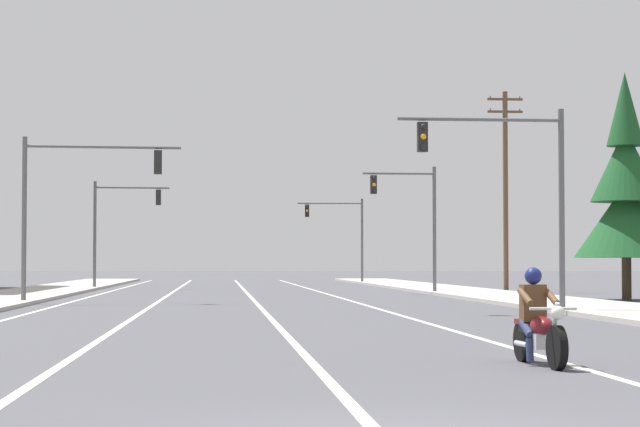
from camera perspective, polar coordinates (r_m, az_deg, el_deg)
The scene contains 13 objects.
lane_stripe_center at distance 55.37m, azimuth -3.26°, elevation -3.86°, with size 0.16×100.00×0.01m, color beige.
lane_stripe_left at distance 55.40m, azimuth -7.16°, elevation -3.85°, with size 0.16×100.00×0.01m, color beige.
lane_stripe_right at distance 55.60m, azimuth 0.69°, elevation -3.86°, with size 0.16×100.00×0.01m, color beige.
lane_stripe_far_left at distance 55.64m, azimuth -10.60°, elevation -3.82°, with size 0.16×100.00×0.01m, color beige.
sidewalk_kerb_right at distance 51.81m, azimuth 8.93°, elevation -3.87°, with size 4.40×110.00×0.14m, color #ADA89E.
motorcycle_with_rider at distance 18.62m, azimuth 10.08°, elevation -5.17°, with size 0.70×2.19×1.46m.
traffic_signal_near_right at distance 37.58m, azimuth 9.00°, elevation 1.68°, with size 5.13×0.42×6.20m.
traffic_signal_near_left at distance 46.63m, azimuth -11.46°, elevation 0.99°, with size 5.86×0.57×6.20m.
traffic_signal_mid_right at distance 59.82m, azimuth 4.41°, elevation 0.10°, with size 3.63×0.47×6.20m.
traffic_signal_mid_left at distance 71.67m, azimuth -9.44°, elevation -0.23°, with size 4.34×0.55×6.20m.
traffic_signal_far_right at distance 89.75m, azimuth 1.09°, elevation -0.65°, with size 4.83×0.37×6.20m.
utility_pole_right_far at distance 64.34m, azimuth 8.61°, elevation 1.31°, with size 1.86×0.26×10.41m.
conifer_tree_right_verge_far at distance 51.35m, azimuth 14.01°, elevation 0.83°, with size 4.22×4.22×9.30m.
Camera 1 is at (-1.67, -10.33, 1.53)m, focal length 68.93 mm.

